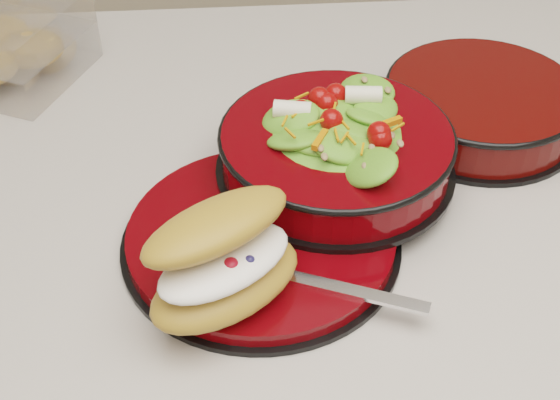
{
  "coord_description": "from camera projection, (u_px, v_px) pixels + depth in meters",
  "views": [
    {
      "loc": [
        0.11,
        -0.67,
        1.43
      ],
      "look_at": [
        0.15,
        -0.11,
        0.94
      ],
      "focal_mm": 50.0,
      "sensor_mm": 36.0,
      "label": 1
    }
  ],
  "objects": [
    {
      "name": "salad_bowl",
      "position": [
        336.0,
        142.0,
        0.79
      ],
      "size": [
        0.25,
        0.25,
        0.1
      ],
      "rotation": [
        0.0,
        0.0,
        0.29
      ],
      "color": "black",
      "rests_on": "dinner_plate"
    },
    {
      "name": "dinner_plate",
      "position": [
        262.0,
        238.0,
        0.75
      ],
      "size": [
        0.27,
        0.27,
        0.02
      ],
      "rotation": [
        0.0,
        0.0,
        0.12
      ],
      "color": "black",
      "rests_on": "island_counter"
    },
    {
      "name": "fork",
      "position": [
        320.0,
        283.0,
        0.69
      ],
      "size": [
        0.18,
        0.09,
        0.0
      ],
      "rotation": [
        0.0,
        0.0,
        1.18
      ],
      "color": "silver",
      "rests_on": "dinner_plate"
    },
    {
      "name": "extra_bowl",
      "position": [
        481.0,
        104.0,
        0.89
      ],
      "size": [
        0.23,
        0.23,
        0.05
      ],
      "rotation": [
        0.0,
        0.0,
        -0.02
      ],
      "color": "black",
      "rests_on": "island_counter"
    },
    {
      "name": "croissant",
      "position": [
        224.0,
        259.0,
        0.66
      ],
      "size": [
        0.17,
        0.16,
        0.09
      ],
      "rotation": [
        0.0,
        0.0,
        0.6
      ],
      "color": "#A87533",
      "rests_on": "dinner_plate"
    }
  ]
}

